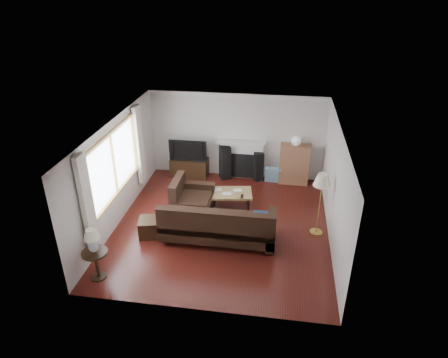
# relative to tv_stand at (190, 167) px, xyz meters

# --- Properties ---
(room) EXTENTS (5.10, 5.60, 2.54)m
(room) POSITION_rel_tv_stand_xyz_m (1.37, -2.47, 0.98)
(room) COLOR #491510
(room) RESTS_ON ground
(window) EXTENTS (0.12, 2.74, 1.54)m
(window) POSITION_rel_tv_stand_xyz_m (-1.08, -2.67, 1.28)
(window) COLOR olive
(window) RESTS_ON room
(curtain_near) EXTENTS (0.10, 0.35, 2.10)m
(curtain_near) POSITION_rel_tv_stand_xyz_m (-1.03, -4.19, 1.13)
(curtain_near) COLOR white
(curtain_near) RESTS_ON room
(curtain_far) EXTENTS (0.10, 0.35, 2.10)m
(curtain_far) POSITION_rel_tv_stand_xyz_m (-1.03, -1.15, 1.13)
(curtain_far) COLOR white
(curtain_far) RESTS_ON room
(fireplace) EXTENTS (1.40, 0.26, 1.15)m
(fireplace) POSITION_rel_tv_stand_xyz_m (1.52, 0.17, 0.30)
(fireplace) COLOR white
(fireplace) RESTS_ON room
(tv_stand) EXTENTS (1.09, 0.49, 0.55)m
(tv_stand) POSITION_rel_tv_stand_xyz_m (0.00, 0.00, 0.00)
(tv_stand) COLOR black
(tv_stand) RESTS_ON ground
(television) EXTENTS (1.10, 0.14, 0.63)m
(television) POSITION_rel_tv_stand_xyz_m (0.00, 0.00, 0.59)
(television) COLOR black
(television) RESTS_ON tv_stand
(speaker_left) EXTENTS (0.39, 0.42, 1.00)m
(speaker_left) POSITION_rel_tv_stand_xyz_m (1.06, 0.04, 0.23)
(speaker_left) COLOR black
(speaker_left) RESTS_ON ground
(speaker_right) EXTENTS (0.34, 0.36, 0.86)m
(speaker_right) POSITION_rel_tv_stand_xyz_m (2.03, 0.07, 0.16)
(speaker_right) COLOR black
(speaker_right) RESTS_ON ground
(bookshelf) EXTENTS (0.84, 0.40, 1.15)m
(bookshelf) POSITION_rel_tv_stand_xyz_m (3.05, 0.05, 0.30)
(bookshelf) COLOR #936144
(bookshelf) RESTS_ON ground
(globe_lamp) EXTENTS (0.27, 0.27, 0.27)m
(globe_lamp) POSITION_rel_tv_stand_xyz_m (3.05, 0.05, 1.01)
(globe_lamp) COLOR white
(globe_lamp) RESTS_ON bookshelf
(sectional_sofa) EXTENTS (2.77, 2.03, 0.90)m
(sectional_sofa) POSITION_rel_tv_stand_xyz_m (1.37, -3.04, 0.17)
(sectional_sofa) COLOR black
(sectional_sofa) RESTS_ON ground
(coffee_table) EXTENTS (1.32, 0.85, 0.48)m
(coffee_table) POSITION_rel_tv_stand_xyz_m (1.38, -1.69, -0.03)
(coffee_table) COLOR olive
(coffee_table) RESTS_ON ground
(footstool) EXTENTS (0.58, 0.58, 0.41)m
(footstool) POSITION_rel_tv_stand_xyz_m (-0.22, -3.10, -0.07)
(footstool) COLOR black
(footstool) RESTS_ON ground
(floor_lamp) EXTENTS (0.48, 0.48, 1.54)m
(floor_lamp) POSITION_rel_tv_stand_xyz_m (3.59, -2.45, 0.49)
(floor_lamp) COLOR gold
(floor_lamp) RESTS_ON ground
(side_table) EXTENTS (0.50, 0.50, 0.63)m
(side_table) POSITION_rel_tv_stand_xyz_m (-0.78, -4.67, 0.04)
(side_table) COLOR black
(side_table) RESTS_ON ground
(table_lamp) EXTENTS (0.31, 0.31, 0.51)m
(table_lamp) POSITION_rel_tv_stand_xyz_m (-0.78, -4.67, 0.61)
(table_lamp) COLOR silver
(table_lamp) RESTS_ON side_table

